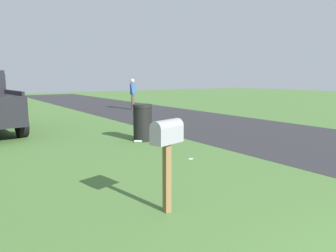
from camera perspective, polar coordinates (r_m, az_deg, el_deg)
road_asphalt at (r=10.25m, az=22.38°, el=-2.17°), size 60.00×5.55×0.01m
mailbox at (r=4.18m, az=-0.19°, el=-2.41°), size 0.32×0.51×1.30m
trash_bin at (r=9.17m, az=-4.68°, el=0.65°), size 0.57×0.57×1.08m
pedestrian at (r=18.20m, az=-6.51°, el=6.27°), size 0.40×0.43×1.78m
litter_bottle_far_scatter at (r=8.98m, az=-5.51°, el=-2.82°), size 0.20×0.21×0.07m
litter_wrapper_midfield_a at (r=7.20m, az=4.23°, el=-6.00°), size 0.14×0.15×0.01m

